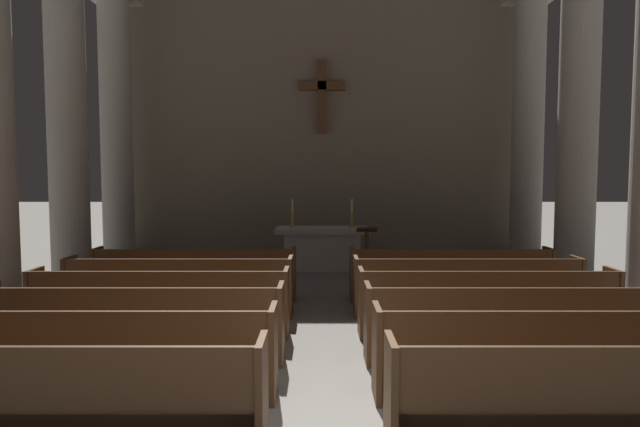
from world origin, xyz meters
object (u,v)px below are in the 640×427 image
(pew_right_row_1, at_px, (606,396))
(pew_right_row_5, at_px, (464,286))
(pew_right_row_4, at_px, (484,302))
(candlestick_left, at_px, (290,218))
(lectern, at_px, (364,254))
(column_left_fourth, at_px, (114,135))
(column_right_fourth, at_px, (525,135))
(pew_right_row_6, at_px, (448,274))
(pew_right_row_2, at_px, (550,352))
(pew_left_row_1, at_px, (40,397))
(pew_left_row_3, at_px, (131,324))
(altar, at_px, (320,247))
(pew_right_row_3, at_px, (512,323))
(column_left_third, at_px, (64,125))
(candlestick_right, at_px, (349,218))
(pew_left_row_2, at_px, (95,353))
(pew_left_row_4, at_px, (158,302))
(column_right_third, at_px, (575,125))
(pew_left_row_5, at_px, (177,287))
(pew_left_row_6, at_px, (193,274))

(pew_right_row_1, distance_m, pew_right_row_5, 4.37)
(pew_right_row_4, bearing_deg, candlestick_left, 119.17)
(pew_right_row_1, height_order, lectern, lectern)
(column_left_fourth, relative_size, column_right_fourth, 1.00)
(pew_right_row_1, distance_m, pew_right_row_6, 5.47)
(pew_right_row_2, bearing_deg, lectern, 101.90)
(pew_left_row_1, height_order, pew_left_row_3, same)
(pew_left_row_1, bearing_deg, column_right_fourth, 51.82)
(pew_left_row_3, relative_size, altar, 1.63)
(pew_right_row_3, xyz_separation_m, candlestick_left, (-2.99, 6.45, 0.74))
(pew_right_row_4, distance_m, column_left_third, 8.55)
(pew_left_row_3, xyz_separation_m, column_right_fourth, (7.34, 7.15, 2.75))
(pew_right_row_4, xyz_separation_m, altar, (-2.29, 5.36, 0.06))
(pew_right_row_3, distance_m, column_left_third, 9.04)
(column_right_fourth, relative_size, candlestick_right, 9.99)
(pew_right_row_6, bearing_deg, pew_right_row_1, -90.00)
(pew_left_row_2, xyz_separation_m, pew_right_row_5, (4.58, 3.28, 0.00))
(pew_right_row_2, xyz_separation_m, candlestick_left, (-2.99, 7.55, 0.74))
(pew_right_row_2, bearing_deg, pew_left_row_4, 154.48)
(pew_right_row_6, bearing_deg, pew_left_row_3, -144.40)
(pew_left_row_4, height_order, column_right_third, column_right_third)
(candlestick_right, bearing_deg, pew_right_row_3, -76.15)
(pew_left_row_5, relative_size, column_left_third, 0.54)
(pew_left_row_1, relative_size, lectern, 3.12)
(pew_right_row_1, height_order, column_left_fourth, column_left_fourth)
(pew_left_row_3, relative_size, pew_right_row_1, 1.00)
(pew_right_row_2, relative_size, column_right_third, 0.54)
(altar, bearing_deg, column_left_third, -158.80)
(candlestick_left, relative_size, lectern, 0.58)
(pew_right_row_6, bearing_deg, lectern, 124.14)
(altar, bearing_deg, pew_left_row_4, -113.15)
(lectern, bearing_deg, pew_left_row_5, -136.63)
(pew_right_row_4, xyz_separation_m, candlestick_right, (-1.59, 5.36, 0.74))
(pew_left_row_3, distance_m, candlestick_left, 6.69)
(column_right_fourth, bearing_deg, column_right_third, -90.00)
(pew_left_row_1, distance_m, pew_right_row_4, 5.63)
(pew_right_row_6, relative_size, candlestick_right, 5.42)
(candlestick_right, bearing_deg, pew_left_row_6, -133.32)
(pew_right_row_5, relative_size, column_right_third, 0.54)
(column_right_fourth, bearing_deg, candlestick_right, -170.90)
(pew_left_row_6, distance_m, column_left_third, 4.08)
(pew_left_row_3, distance_m, pew_right_row_4, 4.71)
(candlestick_left, bearing_deg, pew_left_row_2, -101.91)
(pew_left_row_4, xyz_separation_m, pew_left_row_5, (0.00, 1.09, 0.00))
(pew_right_row_2, height_order, column_left_fourth, column_left_fourth)
(pew_left_row_5, xyz_separation_m, column_left_third, (-2.76, 2.31, 2.75))
(pew_right_row_2, relative_size, candlestick_right, 5.42)
(column_right_fourth, bearing_deg, pew_left_row_3, -135.76)
(pew_left_row_2, relative_size, candlestick_right, 5.42)
(pew_left_row_4, relative_size, pew_right_row_1, 1.00)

